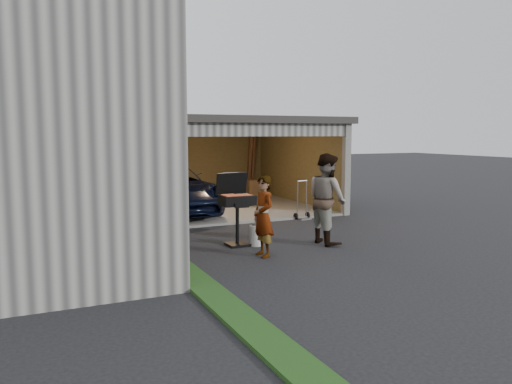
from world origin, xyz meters
The scene contains 10 objects.
ground centered at (0.00, 0.00, 0.00)m, with size 80.00×80.00×0.00m, color black.
groundcover_strip centered at (-2.25, -1.00, 0.03)m, with size 0.50×8.00×0.06m, color #193814.
garage centered at (0.76, 6.79, 1.87)m, with size 6.80×6.30×2.90m.
minivan centered at (-0.81, 6.04, 0.69)m, with size 2.30×4.99×1.39m, color black.
woman centered at (-0.50, 0.06, 0.80)m, with size 0.59×0.38×1.61m, color #A4B3CE.
man centered at (1.29, 0.55, 1.00)m, with size 0.97×0.75×1.99m, color #4C261D.
bbq_grill centered at (-0.60, 1.19, 0.94)m, with size 0.70×0.62×1.57m.
propane_tank centered at (-0.23, 0.99, 0.22)m, with size 0.29×0.29×0.44m, color silver.
plywood_panel centered at (-2.40, 0.60, 0.53)m, with size 0.04×0.95×1.07m, color #4F321B.
hand_truck centered at (2.39, 3.47, 0.21)m, with size 0.47×0.38×1.11m.
Camera 1 is at (-4.70, -8.64, 2.43)m, focal length 35.00 mm.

